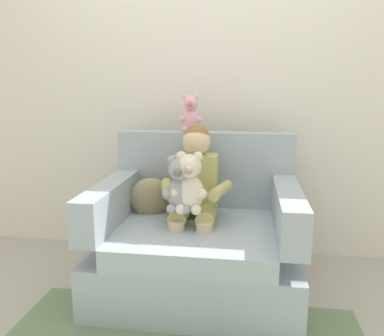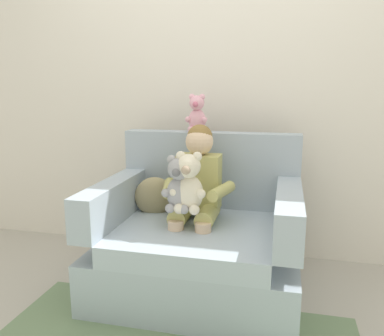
{
  "view_description": "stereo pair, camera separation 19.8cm",
  "coord_description": "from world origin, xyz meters",
  "px_view_note": "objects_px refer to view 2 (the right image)",
  "views": [
    {
      "loc": [
        0.29,
        -2.22,
        1.24
      ],
      "look_at": [
        -0.03,
        -0.05,
        0.78
      ],
      "focal_mm": 36.92,
      "sensor_mm": 36.0,
      "label": 1
    },
    {
      "loc": [
        0.48,
        -2.18,
        1.24
      ],
      "look_at": [
        -0.03,
        -0.05,
        0.78
      ],
      "focal_mm": 36.92,
      "sensor_mm": 36.0,
      "label": 2
    }
  ],
  "objects_px": {
    "armchair": "(199,242)",
    "seated_child": "(197,186)",
    "plush_grey": "(179,185)",
    "plush_pink_on_backrest": "(197,114)",
    "plush_cream": "(189,184)",
    "throw_pillow": "(155,197)"
  },
  "relations": [
    {
      "from": "throw_pillow",
      "to": "plush_grey",
      "type": "bearing_deg",
      "value": -49.22
    },
    {
      "from": "armchair",
      "to": "plush_pink_on_backrest",
      "type": "xyz_separation_m",
      "value": [
        -0.1,
        0.35,
        0.75
      ]
    },
    {
      "from": "plush_cream",
      "to": "plush_pink_on_backrest",
      "type": "relative_size",
      "value": 1.37
    },
    {
      "from": "seated_child",
      "to": "throw_pillow",
      "type": "height_order",
      "value": "seated_child"
    },
    {
      "from": "plush_grey",
      "to": "armchair",
      "type": "bearing_deg",
      "value": 45.57
    },
    {
      "from": "armchair",
      "to": "plush_grey",
      "type": "relative_size",
      "value": 3.67
    },
    {
      "from": "plush_cream",
      "to": "plush_grey",
      "type": "xyz_separation_m",
      "value": [
        -0.06,
        -0.0,
        -0.01
      ]
    },
    {
      "from": "armchair",
      "to": "throw_pillow",
      "type": "bearing_deg",
      "value": 157.67
    },
    {
      "from": "plush_grey",
      "to": "seated_child",
      "type": "bearing_deg",
      "value": 57.75
    },
    {
      "from": "plush_cream",
      "to": "armchair",
      "type": "bearing_deg",
      "value": 61.01
    },
    {
      "from": "armchair",
      "to": "seated_child",
      "type": "xyz_separation_m",
      "value": [
        -0.03,
        0.04,
        0.34
      ]
    },
    {
      "from": "seated_child",
      "to": "throw_pillow",
      "type": "bearing_deg",
      "value": 164.1
    },
    {
      "from": "seated_child",
      "to": "throw_pillow",
      "type": "distance_m",
      "value": 0.34
    },
    {
      "from": "seated_child",
      "to": "plush_cream",
      "type": "relative_size",
      "value": 2.38
    },
    {
      "from": "armchair",
      "to": "seated_child",
      "type": "relative_size",
      "value": 1.43
    },
    {
      "from": "throw_pillow",
      "to": "plush_cream",
      "type": "bearing_deg",
      "value": -43.11
    },
    {
      "from": "plush_grey",
      "to": "throw_pillow",
      "type": "height_order",
      "value": "plush_grey"
    },
    {
      "from": "armchair",
      "to": "seated_child",
      "type": "height_order",
      "value": "seated_child"
    },
    {
      "from": "armchair",
      "to": "plush_pink_on_backrest",
      "type": "distance_m",
      "value": 0.84
    },
    {
      "from": "plush_cream",
      "to": "plush_grey",
      "type": "relative_size",
      "value": 1.08
    },
    {
      "from": "seated_child",
      "to": "plush_cream",
      "type": "height_order",
      "value": "seated_child"
    },
    {
      "from": "armchair",
      "to": "plush_pink_on_backrest",
      "type": "relative_size",
      "value": 4.65
    }
  ]
}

